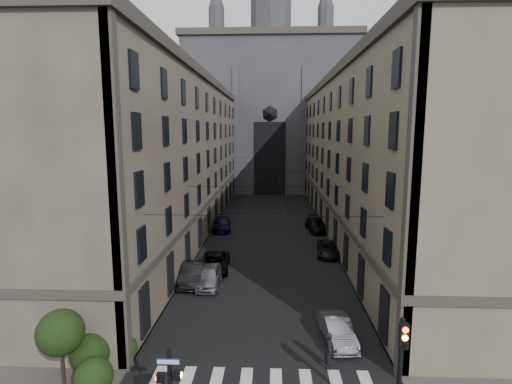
# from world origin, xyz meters

# --- Properties ---
(sidewalk_left) EXTENTS (7.00, 80.00, 0.15)m
(sidewalk_left) POSITION_xyz_m (-10.50, 36.00, 0.07)
(sidewalk_left) COLOR #383533
(sidewalk_left) RESTS_ON ground
(sidewalk_right) EXTENTS (7.00, 80.00, 0.15)m
(sidewalk_right) POSITION_xyz_m (10.50, 36.00, 0.07)
(sidewalk_right) COLOR #383533
(sidewalk_right) RESTS_ON ground
(building_left) EXTENTS (13.60, 60.60, 18.85)m
(building_left) POSITION_xyz_m (-13.44, 36.00, 9.34)
(building_left) COLOR #494138
(building_left) RESTS_ON ground
(building_right) EXTENTS (13.60, 60.60, 18.85)m
(building_right) POSITION_xyz_m (13.44, 36.00, 9.34)
(building_right) COLOR brown
(building_right) RESTS_ON ground
(gothic_tower) EXTENTS (35.00, 23.00, 58.00)m
(gothic_tower) POSITION_xyz_m (0.00, 74.96, 17.80)
(gothic_tower) COLOR #2D2D33
(gothic_tower) RESTS_ON ground
(traffic_light_right) EXTENTS (0.34, 0.50, 5.20)m
(traffic_light_right) POSITION_xyz_m (5.60, 1.92, 3.29)
(traffic_light_right) COLOR black
(traffic_light_right) RESTS_ON ground
(shrub_cluster) EXTENTS (3.90, 4.40, 3.90)m
(shrub_cluster) POSITION_xyz_m (-8.72, 5.01, 1.80)
(shrub_cluster) COLOR black
(shrub_cluster) RESTS_ON sidewalk_left
(tram_wires) EXTENTS (14.00, 60.00, 0.43)m
(tram_wires) POSITION_xyz_m (0.00, 35.63, 7.25)
(tram_wires) COLOR black
(tram_wires) RESTS_ON ground
(car_left_near) EXTENTS (1.91, 4.64, 1.57)m
(car_left_near) POSITION_xyz_m (-4.55, 17.74, 0.79)
(car_left_near) COLOR gray
(car_left_near) RESTS_ON ground
(car_left_midnear) EXTENTS (1.98, 5.04, 1.64)m
(car_left_midnear) POSITION_xyz_m (-5.98, 18.24, 0.82)
(car_left_midnear) COLOR black
(car_left_midnear) RESTS_ON ground
(car_left_midfar) EXTENTS (2.80, 5.51, 1.49)m
(car_left_midfar) POSITION_xyz_m (-4.58, 21.26, 0.75)
(car_left_midfar) COLOR black
(car_left_midfar) RESTS_ON ground
(car_left_far) EXTENTS (2.93, 5.66, 1.57)m
(car_left_far) POSITION_xyz_m (-5.85, 35.99, 0.78)
(car_left_far) COLOR black
(car_left_far) RESTS_ON ground
(car_right_near) EXTENTS (1.96, 4.43, 1.42)m
(car_right_near) POSITION_xyz_m (4.41, 9.53, 0.71)
(car_right_near) COLOR gray
(car_right_near) RESTS_ON ground
(car_right_midnear) EXTENTS (2.74, 5.09, 1.36)m
(car_right_midnear) POSITION_xyz_m (6.20, 26.21, 0.68)
(car_right_midnear) COLOR black
(car_right_midnear) RESTS_ON ground
(car_right_midfar) EXTENTS (2.83, 5.48, 1.52)m
(car_right_midfar) POSITION_xyz_m (6.03, 35.89, 0.76)
(car_right_midfar) COLOR black
(car_right_midfar) RESTS_ON ground
(car_right_far) EXTENTS (1.66, 3.85, 1.29)m
(car_right_far) POSITION_xyz_m (6.20, 40.07, 0.65)
(car_right_far) COLOR black
(car_right_far) RESTS_ON ground
(pedestrian) EXTENTS (0.64, 0.81, 1.96)m
(pedestrian) POSITION_xyz_m (3.55, 6.81, 0.98)
(pedestrian) COLOR black
(pedestrian) RESTS_ON ground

